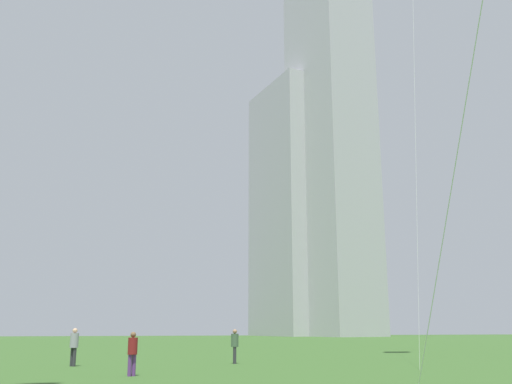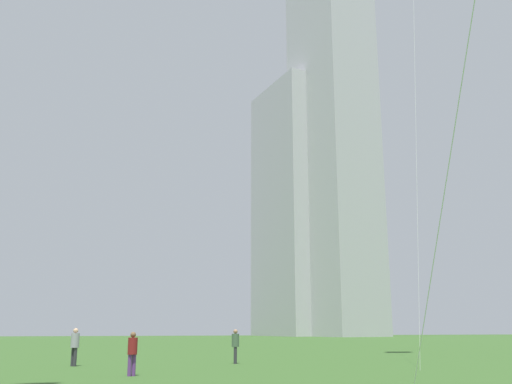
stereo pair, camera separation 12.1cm
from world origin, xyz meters
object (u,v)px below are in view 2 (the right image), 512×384
(distant_highrise_1, at_px, (334,150))
(person_standing_0, at_px, (132,350))
(person_standing_1, at_px, (75,344))
(distant_highrise_0, at_px, (301,207))
(person_standing_2, at_px, (235,344))

(distant_highrise_1, bearing_deg, person_standing_0, -132.73)
(person_standing_1, relative_size, distant_highrise_0, 0.03)
(person_standing_0, height_order, person_standing_1, person_standing_1)
(person_standing_1, relative_size, distant_highrise_1, 0.02)
(person_standing_1, height_order, person_standing_2, person_standing_1)
(person_standing_2, distance_m, distant_highrise_0, 119.13)
(person_standing_2, xyz_separation_m, distant_highrise_1, (52.12, 92.24, 43.72))
(distant_highrise_0, height_order, distant_highrise_1, distant_highrise_1)
(person_standing_0, distance_m, person_standing_2, 8.46)
(person_standing_0, bearing_deg, distant_highrise_0, -128.89)
(person_standing_0, height_order, person_standing_2, person_standing_2)
(person_standing_0, relative_size, distant_highrise_1, 0.02)
(person_standing_1, relative_size, person_standing_2, 1.03)
(person_standing_1, xyz_separation_m, person_standing_2, (7.72, -0.43, -0.03))
(person_standing_1, bearing_deg, distant_highrise_0, -63.27)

